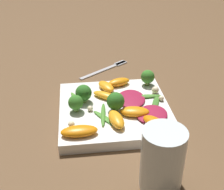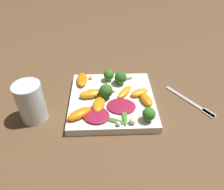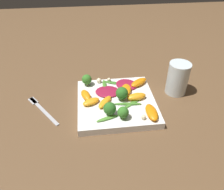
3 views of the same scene
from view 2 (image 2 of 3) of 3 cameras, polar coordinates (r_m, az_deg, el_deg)
ground_plane at (r=0.68m, az=0.03°, el=-2.21°), size 2.40×2.40×0.00m
plate at (r=0.67m, az=0.03°, el=-1.45°), size 0.25×0.25×0.02m
drinking_glass at (r=0.64m, az=-20.44°, el=-1.77°), size 0.07×0.07×0.12m
fork at (r=0.72m, az=20.75°, el=-2.17°), size 0.16×0.12×0.01m
radicchio_leaf_0 at (r=0.63m, az=2.42°, el=-2.90°), size 0.08×0.09×0.01m
radicchio_leaf_1 at (r=0.60m, az=-4.25°, el=-5.21°), size 0.10×0.10×0.01m
orange_segment_0 at (r=0.66m, az=-5.75°, el=0.20°), size 0.04×0.07×0.02m
orange_segment_1 at (r=0.73m, az=-7.84°, el=4.04°), size 0.08×0.04×0.02m
orange_segment_2 at (r=0.65m, az=8.91°, el=-1.16°), size 0.07×0.04×0.02m
orange_segment_3 at (r=0.60m, az=-8.54°, el=-4.88°), size 0.07×0.08×0.02m
orange_segment_4 at (r=0.67m, az=3.33°, el=0.80°), size 0.07×0.06×0.02m
orange_segment_5 at (r=0.63m, az=-3.49°, el=-2.45°), size 0.07×0.04×0.02m
orange_segment_6 at (r=0.67m, az=7.13°, el=0.65°), size 0.05×0.06×0.02m
broccoli_floret_0 at (r=0.59m, az=9.61°, el=-4.95°), size 0.04×0.04×0.04m
broccoli_floret_1 at (r=0.72m, az=-0.85°, el=5.27°), size 0.03×0.03×0.04m
broccoli_floret_2 at (r=0.65m, az=-1.58°, el=1.31°), size 0.04×0.04×0.05m
broccoli_floret_3 at (r=0.70m, az=2.24°, el=4.56°), size 0.04×0.04×0.04m
arugula_sprig_0 at (r=0.61m, az=3.23°, el=-4.74°), size 0.09×0.02×0.01m
arugula_sprig_1 at (r=0.59m, az=-0.08°, el=-6.66°), size 0.04×0.07×0.00m
arugula_sprig_2 at (r=0.68m, az=-2.86°, el=1.10°), size 0.02×0.09×0.01m
arugula_sprig_3 at (r=0.73m, az=2.85°, el=4.07°), size 0.03×0.07×0.01m
arugula_sprig_4 at (r=0.68m, az=-4.43°, el=0.66°), size 0.06×0.08×0.00m
macadamia_nut_0 at (r=0.58m, az=1.68°, el=-7.52°), size 0.01×0.01×0.01m
macadamia_nut_1 at (r=0.74m, az=-5.52°, el=4.67°), size 0.01×0.01×0.01m
macadamia_nut_2 at (r=0.58m, az=5.35°, el=-6.81°), size 0.02×0.02×0.02m
macadamia_nut_3 at (r=0.70m, az=-1.03°, el=2.74°), size 0.01×0.01×0.01m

